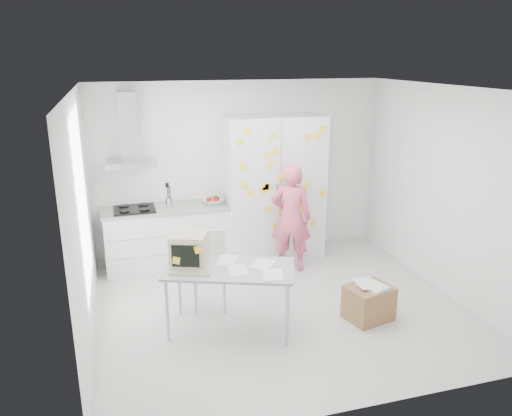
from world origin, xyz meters
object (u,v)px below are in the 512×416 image
object	(u,v)px
person	(291,218)
chair	(209,265)
cardboard_box	(369,302)
desk	(204,258)

from	to	relation	value
person	chair	distance (m)	1.59
cardboard_box	person	bearing A→B (deg)	103.96
chair	desk	bearing A→B (deg)	-95.11
desk	chair	distance (m)	0.62
person	cardboard_box	size ratio (longest dim) A/B	2.66
desk	person	bearing A→B (deg)	60.81
desk	chair	bearing A→B (deg)	94.23
chair	cardboard_box	bearing A→B (deg)	-15.01
person	desk	world-z (taller)	person
desk	cardboard_box	xyz separation A→B (m)	(1.92, -0.36, -0.65)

